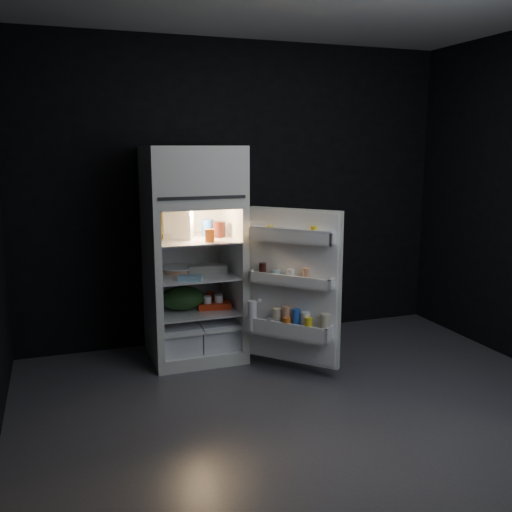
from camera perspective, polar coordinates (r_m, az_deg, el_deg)
name	(u,v)px	position (r m, az deg, el deg)	size (l,w,h in m)	color
floor	(315,411)	(4.05, 5.93, -15.13)	(4.00, 3.40, 0.00)	#4A4A4F
wall_back	(238,194)	(5.24, -1.80, 6.26)	(4.00, 0.00, 2.70)	black
refrigerator	(192,246)	(4.79, -6.37, 1.00)	(0.76, 0.71, 1.78)	white
fridge_door	(293,290)	(4.43, 3.69, -3.37)	(0.63, 0.66, 1.22)	white
milk_jug	(182,224)	(4.71, -7.36, 3.15)	(0.16, 0.16, 0.24)	white
mayo_jar	(208,228)	(4.84, -4.83, 2.82)	(0.10, 0.10, 0.14)	#2153B3
jam_jar	(219,229)	(4.78, -3.71, 2.67)	(0.11, 0.11, 0.13)	black
amber_bottle	(159,226)	(4.72, -9.71, 2.98)	(0.07, 0.07, 0.22)	#B8871D
small_carton	(210,235)	(4.56, -4.65, 2.07)	(0.07, 0.05, 0.10)	#D86019
egg_carton	(208,269)	(4.80, -4.87, -1.31)	(0.32, 0.12, 0.07)	gray
pie	(180,270)	(4.87, -7.60, -1.38)	(0.28, 0.28, 0.04)	tan
flat_package	(190,278)	(4.56, -6.61, -2.19)	(0.19, 0.09, 0.04)	#7BABBF
wrapped_pkg	(208,266)	(4.97, -4.84, -1.01)	(0.13, 0.11, 0.05)	beige
produce_bag	(182,298)	(4.83, -7.37, -4.19)	(0.37, 0.31, 0.20)	#193815
yogurt_tray	(214,305)	(4.86, -4.20, -4.94)	(0.28, 0.15, 0.05)	red
small_can_red	(210,297)	(5.05, -4.65, -4.08)	(0.06, 0.06, 0.09)	red
small_can_silver	(219,297)	(5.02, -3.72, -4.15)	(0.07, 0.07, 0.09)	silver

